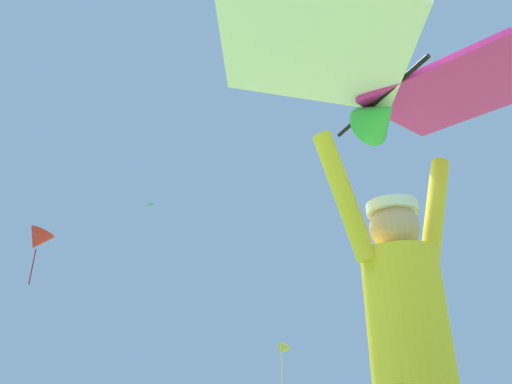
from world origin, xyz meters
The scene contains 6 objects.
kite_flyer_person centered at (0.21, -0.38, 0.94)m, with size 0.81×0.40×1.92m.
held_stunt_kite centered at (0.19, -0.47, 2.26)m, with size 2.00×1.21×0.42m.
distant_kite_teal_high_left centered at (11.54, 9.30, 15.44)m, with size 0.70×0.76×0.39m.
distant_kite_green_far_center centered at (9.67, 30.62, 14.44)m, with size 0.70×0.74×0.35m.
distant_kite_red_mid_left centered at (1.50, 24.41, 8.36)m, with size 1.99×1.89×3.23m.
marker_flag centered at (5.09, 7.06, 1.61)m, with size 0.30×0.24×1.86m.
Camera 1 is at (-1.42, -1.70, 0.79)m, focal length 31.88 mm.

